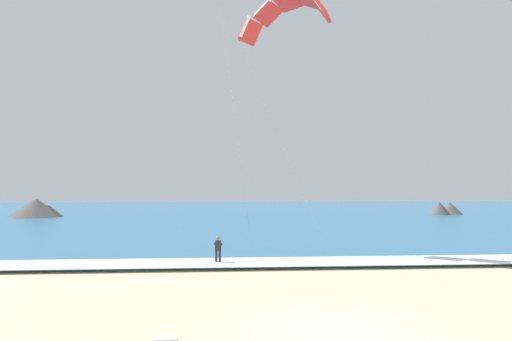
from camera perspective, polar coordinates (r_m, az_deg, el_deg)
name	(u,v)px	position (r m, az deg, el deg)	size (l,w,h in m)	color
ground_plane	(338,331)	(14.49, 10.61, -19.81)	(200.00, 200.00, 0.00)	beige
sea	(242,211)	(84.08, -1.78, -5.34)	(200.00, 120.00, 0.20)	teal
surf_foam	(285,262)	(25.48, 3.85, -11.74)	(200.00, 3.16, 0.04)	white
surfboard	(218,266)	(25.44, -4.96, -12.20)	(0.51, 1.42, 0.09)	yellow
kitesurfer	(218,249)	(25.32, -4.95, -10.15)	(0.55, 0.53, 1.69)	#232328
kite_primary	(285,11)	(31.94, 3.80, 19.93)	(7.17, 6.63, 16.46)	red
headland_right	(446,209)	(79.09, 23.42, -4.59)	(6.25, 4.96, 2.29)	#56514C
headland_left	(37,209)	(74.78, -26.54, -4.44)	(9.14, 10.31, 2.96)	#47423D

